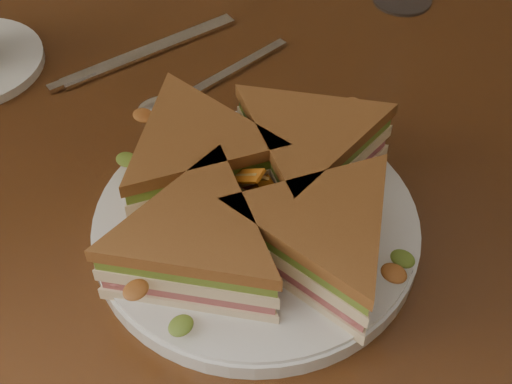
% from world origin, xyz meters
% --- Properties ---
extents(table, '(1.20, 0.80, 0.75)m').
position_xyz_m(table, '(0.00, 0.00, 0.65)').
color(table, '#371B0C').
rests_on(table, ground).
extents(plate, '(0.26, 0.26, 0.02)m').
position_xyz_m(plate, '(-0.04, -0.10, 0.76)').
color(plate, white).
rests_on(plate, table).
extents(sandwich_wedges, '(0.32, 0.32, 0.06)m').
position_xyz_m(sandwich_wedges, '(-0.04, -0.10, 0.80)').
color(sandwich_wedges, '#FFE6BC').
rests_on(sandwich_wedges, plate).
extents(crisps_mound, '(0.09, 0.09, 0.05)m').
position_xyz_m(crisps_mound, '(-0.04, -0.10, 0.79)').
color(crisps_mound, orange).
rests_on(crisps_mound, plate).
extents(spoon, '(0.17, 0.10, 0.01)m').
position_xyz_m(spoon, '(-0.06, 0.08, 0.75)').
color(spoon, silver).
rests_on(spoon, table).
extents(knife, '(0.21, 0.09, 0.00)m').
position_xyz_m(knife, '(-0.10, 0.16, 0.75)').
color(knife, silver).
rests_on(knife, table).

